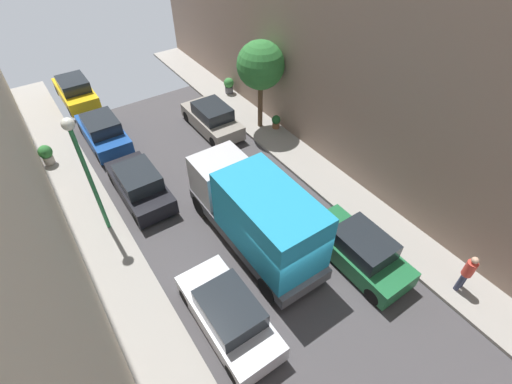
{
  "coord_description": "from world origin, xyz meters",
  "views": [
    {
      "loc": [
        -5.43,
        -5.6,
        11.84
      ],
      "look_at": [
        1.46,
        4.42,
        0.5
      ],
      "focal_mm": 26.16,
      "sensor_mm": 36.0,
      "label": 1
    }
  ],
  "objects_px": {
    "parked_car_left_2": "(229,314)",
    "potted_plant_1": "(229,85)",
    "street_tree_1": "(261,66)",
    "delivery_truck": "(256,214)",
    "potted_plant_0": "(276,121)",
    "parked_car_left_3": "(140,185)",
    "parked_car_left_4": "(103,132)",
    "lamp_post": "(83,161)",
    "parked_car_right_1": "(359,250)",
    "potted_plant_2": "(46,154)",
    "parked_car_left_5": "(75,91)",
    "parked_car_right_2": "(212,119)",
    "pedestrian": "(467,272)"
  },
  "relations": [
    {
      "from": "parked_car_right_1",
      "to": "parked_car_right_2",
      "type": "height_order",
      "value": "same"
    },
    {
      "from": "delivery_truck",
      "to": "potted_plant_1",
      "type": "xyz_separation_m",
      "value": [
        5.57,
        11.16,
        -1.1
      ]
    },
    {
      "from": "parked_car_left_3",
      "to": "potted_plant_1",
      "type": "relative_size",
      "value": 4.22
    },
    {
      "from": "potted_plant_0",
      "to": "potted_plant_2",
      "type": "bearing_deg",
      "value": 161.27
    },
    {
      "from": "parked_car_left_5",
      "to": "street_tree_1",
      "type": "distance_m",
      "value": 12.13
    },
    {
      "from": "parked_car_right_2",
      "to": "pedestrian",
      "type": "height_order",
      "value": "pedestrian"
    },
    {
      "from": "delivery_truck",
      "to": "potted_plant_0",
      "type": "bearing_deg",
      "value": 47.84
    },
    {
      "from": "potted_plant_2",
      "to": "lamp_post",
      "type": "distance_m",
      "value": 6.61
    },
    {
      "from": "potted_plant_2",
      "to": "parked_car_left_5",
      "type": "bearing_deg",
      "value": 62.94
    },
    {
      "from": "delivery_truck",
      "to": "parked_car_left_2",
      "type": "bearing_deg",
      "value": -138.84
    },
    {
      "from": "potted_plant_2",
      "to": "street_tree_1",
      "type": "bearing_deg",
      "value": -16.35
    },
    {
      "from": "parked_car_left_3",
      "to": "parked_car_right_1",
      "type": "xyz_separation_m",
      "value": [
        5.4,
        -8.18,
        0.0
      ]
    },
    {
      "from": "parked_car_left_3",
      "to": "lamp_post",
      "type": "xyz_separation_m",
      "value": [
        -1.9,
        -1.09,
        2.9
      ]
    },
    {
      "from": "parked_car_right_2",
      "to": "pedestrian",
      "type": "bearing_deg",
      "value": -81.47
    },
    {
      "from": "potted_plant_0",
      "to": "street_tree_1",
      "type": "bearing_deg",
      "value": 131.17
    },
    {
      "from": "parked_car_left_2",
      "to": "potted_plant_0",
      "type": "height_order",
      "value": "parked_car_left_2"
    },
    {
      "from": "parked_car_left_5",
      "to": "potted_plant_2",
      "type": "bearing_deg",
      "value": -117.06
    },
    {
      "from": "parked_car_left_2",
      "to": "potted_plant_1",
      "type": "distance_m",
      "value": 15.85
    },
    {
      "from": "potted_plant_2",
      "to": "lamp_post",
      "type": "relative_size",
      "value": 0.2
    },
    {
      "from": "street_tree_1",
      "to": "potted_plant_1",
      "type": "distance_m",
      "value": 5.23
    },
    {
      "from": "parked_car_left_3",
      "to": "pedestrian",
      "type": "distance_m",
      "value": 13.43
    },
    {
      "from": "parked_car_right_2",
      "to": "pedestrian",
      "type": "relative_size",
      "value": 2.44
    },
    {
      "from": "potted_plant_0",
      "to": "lamp_post",
      "type": "height_order",
      "value": "lamp_post"
    },
    {
      "from": "potted_plant_1",
      "to": "potted_plant_2",
      "type": "height_order",
      "value": "potted_plant_2"
    },
    {
      "from": "parked_car_right_2",
      "to": "potted_plant_2",
      "type": "height_order",
      "value": "parked_car_right_2"
    },
    {
      "from": "parked_car_left_3",
      "to": "parked_car_left_4",
      "type": "relative_size",
      "value": 1.0
    },
    {
      "from": "parked_car_right_2",
      "to": "street_tree_1",
      "type": "distance_m",
      "value": 3.99
    },
    {
      "from": "parked_car_left_5",
      "to": "potted_plant_2",
      "type": "xyz_separation_m",
      "value": [
        -2.93,
        -5.74,
        0.0
      ]
    },
    {
      "from": "delivery_truck",
      "to": "street_tree_1",
      "type": "distance_m",
      "value": 8.74
    },
    {
      "from": "potted_plant_0",
      "to": "potted_plant_1",
      "type": "height_order",
      "value": "potted_plant_1"
    },
    {
      "from": "pedestrian",
      "to": "lamp_post",
      "type": "xyz_separation_m",
      "value": [
        -9.41,
        10.03,
        2.54
      ]
    },
    {
      "from": "potted_plant_1",
      "to": "parked_car_right_1",
      "type": "bearing_deg",
      "value": -101.54
    },
    {
      "from": "parked_car_left_3",
      "to": "street_tree_1",
      "type": "distance_m",
      "value": 8.43
    },
    {
      "from": "parked_car_left_5",
      "to": "street_tree_1",
      "type": "relative_size",
      "value": 0.88
    },
    {
      "from": "parked_car_left_4",
      "to": "pedestrian",
      "type": "height_order",
      "value": "pedestrian"
    },
    {
      "from": "parked_car_left_2",
      "to": "potted_plant_1",
      "type": "xyz_separation_m",
      "value": [
        8.27,
        13.52,
        -0.03
      ]
    },
    {
      "from": "parked_car_right_1",
      "to": "parked_car_left_5",
      "type": "bearing_deg",
      "value": 106.13
    },
    {
      "from": "parked_car_left_5",
      "to": "delivery_truck",
      "type": "distance_m",
      "value": 16.04
    },
    {
      "from": "parked_car_left_3",
      "to": "parked_car_left_5",
      "type": "distance_m",
      "value": 10.5
    },
    {
      "from": "parked_car_left_5",
      "to": "parked_car_right_2",
      "type": "height_order",
      "value": "same"
    },
    {
      "from": "parked_car_right_1",
      "to": "potted_plant_0",
      "type": "distance_m",
      "value": 9.57
    },
    {
      "from": "delivery_truck",
      "to": "pedestrian",
      "type": "bearing_deg",
      "value": -50.55
    },
    {
      "from": "parked_car_left_2",
      "to": "lamp_post",
      "type": "height_order",
      "value": "lamp_post"
    },
    {
      "from": "pedestrian",
      "to": "parked_car_left_2",
      "type": "bearing_deg",
      "value": 155.09
    },
    {
      "from": "potted_plant_0",
      "to": "parked_car_left_4",
      "type": "bearing_deg",
      "value": 153.32
    },
    {
      "from": "parked_car_left_4",
      "to": "street_tree_1",
      "type": "bearing_deg",
      "value": -24.34
    },
    {
      "from": "delivery_truck",
      "to": "pedestrian",
      "type": "height_order",
      "value": "delivery_truck"
    },
    {
      "from": "parked_car_right_1",
      "to": "pedestrian",
      "type": "relative_size",
      "value": 2.44
    },
    {
      "from": "potted_plant_1",
      "to": "street_tree_1",
      "type": "bearing_deg",
      "value": -97.37
    },
    {
      "from": "delivery_truck",
      "to": "potted_plant_0",
      "type": "distance_m",
      "value": 8.47
    }
  ]
}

